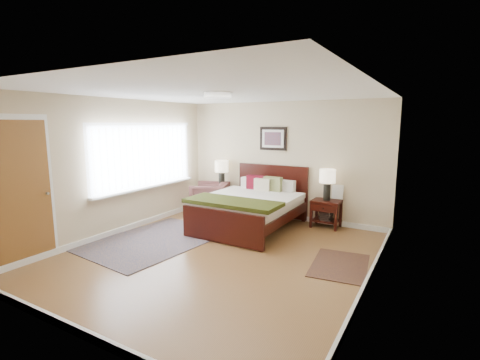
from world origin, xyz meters
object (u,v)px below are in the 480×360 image
at_px(armchair, 210,198).
at_px(rug_persian, 154,240).
at_px(bed, 251,202).
at_px(nightstand_right, 326,211).
at_px(lamp_right, 327,179).
at_px(lamp_left, 222,169).
at_px(nightstand_left, 221,192).

height_order(armchair, rug_persian, armchair).
bearing_deg(bed, nightstand_right, 32.05).
distance_m(lamp_right, rug_persian, 3.46).
xyz_separation_m(lamp_right, armchair, (-2.60, -0.27, -0.61)).
relative_size(lamp_left, lamp_right, 1.00).
relative_size(bed, armchair, 2.66).
relative_size(nightstand_right, lamp_right, 0.91).
bearing_deg(lamp_right, lamp_left, 180.00).
bearing_deg(rug_persian, bed, 58.85).
bearing_deg(lamp_left, nightstand_left, -90.00).
height_order(bed, rug_persian, bed).
distance_m(lamp_left, armchair, 0.72).
relative_size(armchair, rug_persian, 0.33).
xyz_separation_m(bed, nightstand_right, (1.27, 0.79, -0.18)).
bearing_deg(bed, nightstand_left, 146.61).
relative_size(nightstand_left, nightstand_right, 1.07).
height_order(lamp_left, lamp_right, lamp_left).
distance_m(lamp_left, rug_persian, 2.52).
distance_m(bed, lamp_left, 1.52).
distance_m(nightstand_left, nightstand_right, 2.46).
distance_m(nightstand_right, rug_persian, 3.33).
bearing_deg(nightstand_right, bed, -147.95).
xyz_separation_m(bed, nightstand_left, (-1.19, 0.79, -0.06)).
xyz_separation_m(bed, rug_persian, (-1.13, -1.50, -0.52)).
distance_m(bed, nightstand_right, 1.51).
bearing_deg(nightstand_left, armchair, -119.45).
bearing_deg(rug_persian, nightstand_right, 49.53).
distance_m(bed, rug_persian, 1.95).
relative_size(bed, lamp_left, 3.45).
bearing_deg(nightstand_right, nightstand_left, -179.81).
bearing_deg(lamp_left, nightstand_right, -0.29).
distance_m(lamp_right, armchair, 2.69).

